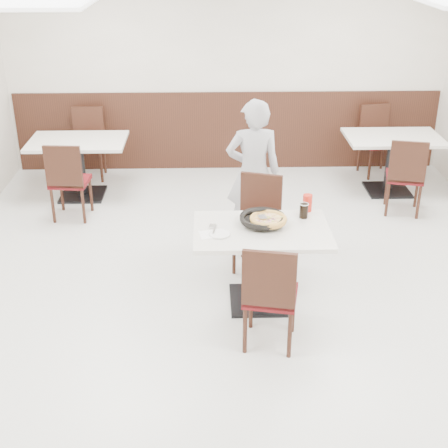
{
  "coord_description": "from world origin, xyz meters",
  "views": [
    {
      "loc": [
        -0.28,
        -5.02,
        3.14
      ],
      "look_at": [
        -0.15,
        -0.3,
        0.89
      ],
      "focal_mm": 50.0,
      "sensor_mm": 36.0,
      "label": 1
    }
  ],
  "objects_px": {
    "pizza": "(268,221)",
    "bg_chair_left_far": "(88,145)",
    "chair_near": "(271,293)",
    "diner_person": "(253,173)",
    "bg_table_left": "(80,168)",
    "bg_chair_right_far": "(378,142)",
    "pizza_pan": "(262,221)",
    "main_table": "(261,266)",
    "bg_table_right": "(390,164)",
    "cola_glass": "(304,211)",
    "side_plate": "(220,234)",
    "red_cup": "(307,203)",
    "bg_chair_left_near": "(70,180)",
    "bg_chair_right_near": "(405,175)",
    "chair_far": "(256,225)"
  },
  "relations": [
    {
      "from": "pizza_pan",
      "to": "pizza",
      "type": "relative_size",
      "value": 1.23
    },
    {
      "from": "chair_far",
      "to": "red_cup",
      "type": "bearing_deg",
      "value": 166.05
    },
    {
      "from": "chair_near",
      "to": "bg_table_left",
      "type": "distance_m",
      "value": 3.85
    },
    {
      "from": "bg_chair_right_far",
      "to": "bg_table_right",
      "type": "bearing_deg",
      "value": 79.61
    },
    {
      "from": "pizza_pan",
      "to": "red_cup",
      "type": "relative_size",
      "value": 2.42
    },
    {
      "from": "pizza",
      "to": "bg_chair_right_near",
      "type": "xyz_separation_m",
      "value": [
        1.82,
        1.95,
        -0.34
      ]
    },
    {
      "from": "pizza_pan",
      "to": "bg_chair_right_far",
      "type": "bearing_deg",
      "value": 59.56
    },
    {
      "from": "pizza",
      "to": "side_plate",
      "type": "distance_m",
      "value": 0.46
    },
    {
      "from": "red_cup",
      "to": "chair_near",
      "type": "bearing_deg",
      "value": -113.16
    },
    {
      "from": "chair_near",
      "to": "bg_chair_left_near",
      "type": "bearing_deg",
      "value": 140.97
    },
    {
      "from": "pizza",
      "to": "side_plate",
      "type": "relative_size",
      "value": 1.75
    },
    {
      "from": "bg_chair_left_far",
      "to": "pizza_pan",
      "type": "bearing_deg",
      "value": 122.32
    },
    {
      "from": "pizza_pan",
      "to": "bg_chair_left_far",
      "type": "bearing_deg",
      "value": 123.68
    },
    {
      "from": "bg_table_left",
      "to": "bg_table_right",
      "type": "relative_size",
      "value": 1.0
    },
    {
      "from": "bg_table_left",
      "to": "bg_chair_right_far",
      "type": "bearing_deg",
      "value": 9.62
    },
    {
      "from": "bg_chair_left_far",
      "to": "bg_chair_right_near",
      "type": "bearing_deg",
      "value": 161.21
    },
    {
      "from": "side_plate",
      "to": "bg_table_right",
      "type": "distance_m",
      "value": 3.58
    },
    {
      "from": "bg_chair_left_near",
      "to": "bg_chair_right_near",
      "type": "xyz_separation_m",
      "value": [
        3.97,
        0.04,
        0.0
      ]
    },
    {
      "from": "chair_near",
      "to": "diner_person",
      "type": "height_order",
      "value": "diner_person"
    },
    {
      "from": "chair_near",
      "to": "bg_chair_left_near",
      "type": "xyz_separation_m",
      "value": [
        -2.11,
        2.57,
        0.0
      ]
    },
    {
      "from": "cola_glass",
      "to": "red_cup",
      "type": "relative_size",
      "value": 0.81
    },
    {
      "from": "bg_chair_left_near",
      "to": "bg_chair_right_far",
      "type": "distance_m",
      "value": 4.18
    },
    {
      "from": "bg_chair_left_far",
      "to": "bg_chair_right_far",
      "type": "height_order",
      "value": "same"
    },
    {
      "from": "bg_table_left",
      "to": "main_table",
      "type": "bearing_deg",
      "value": -51.11
    },
    {
      "from": "chair_near",
      "to": "diner_person",
      "type": "distance_m",
      "value": 1.91
    },
    {
      "from": "pizza_pan",
      "to": "bg_table_left",
      "type": "xyz_separation_m",
      "value": [
        -2.1,
        2.51,
        -0.42
      ]
    },
    {
      "from": "cola_glass",
      "to": "bg_chair_right_far",
      "type": "height_order",
      "value": "bg_chair_right_far"
    },
    {
      "from": "chair_near",
      "to": "main_table",
      "type": "bearing_deg",
      "value": 103.97
    },
    {
      "from": "side_plate",
      "to": "bg_table_left",
      "type": "distance_m",
      "value": 3.23
    },
    {
      "from": "diner_person",
      "to": "bg_chair_left_near",
      "type": "relative_size",
      "value": 1.68
    },
    {
      "from": "pizza_pan",
      "to": "bg_chair_left_far",
      "type": "distance_m",
      "value": 3.81
    },
    {
      "from": "bg_chair_right_near",
      "to": "red_cup",
      "type": "bearing_deg",
      "value": -118.09
    },
    {
      "from": "pizza_pan",
      "to": "red_cup",
      "type": "bearing_deg",
      "value": 33.91
    },
    {
      "from": "pizza",
      "to": "bg_chair_right_far",
      "type": "xyz_separation_m",
      "value": [
        1.82,
        3.22,
        -0.34
      ]
    },
    {
      "from": "chair_near",
      "to": "bg_chair_left_near",
      "type": "height_order",
      "value": "same"
    },
    {
      "from": "pizza_pan",
      "to": "pizza",
      "type": "height_order",
      "value": "pizza"
    },
    {
      "from": "diner_person",
      "to": "bg_chair_right_far",
      "type": "height_order",
      "value": "diner_person"
    },
    {
      "from": "chair_far",
      "to": "diner_person",
      "type": "xyz_separation_m",
      "value": [
        0.0,
        0.61,
        0.32
      ]
    },
    {
      "from": "red_cup",
      "to": "bg_table_right",
      "type": "xyz_separation_m",
      "value": [
        1.44,
        2.26,
        -0.45
      ]
    },
    {
      "from": "chair_near",
      "to": "pizza",
      "type": "distance_m",
      "value": 0.74
    },
    {
      "from": "pizza",
      "to": "bg_chair_left_far",
      "type": "distance_m",
      "value": 3.87
    },
    {
      "from": "bg_chair_left_far",
      "to": "bg_chair_right_near",
      "type": "height_order",
      "value": "same"
    },
    {
      "from": "pizza",
      "to": "cola_glass",
      "type": "xyz_separation_m",
      "value": [
        0.34,
        0.18,
        0.0
      ]
    },
    {
      "from": "diner_person",
      "to": "bg_table_left",
      "type": "xyz_separation_m",
      "value": [
        -2.1,
        1.34,
        -0.42
      ]
    },
    {
      "from": "bg_table_right",
      "to": "chair_near",
      "type": "bearing_deg",
      "value": -119.81
    },
    {
      "from": "main_table",
      "to": "red_cup",
      "type": "bearing_deg",
      "value": 39.85
    },
    {
      "from": "main_table",
      "to": "bg_chair_left_near",
      "type": "xyz_separation_m",
      "value": [
        -2.09,
        1.95,
        0.1
      ]
    },
    {
      "from": "bg_table_right",
      "to": "bg_chair_right_near",
      "type": "bearing_deg",
      "value": -91.07
    },
    {
      "from": "main_table",
      "to": "bg_table_right",
      "type": "distance_m",
      "value": 3.25
    },
    {
      "from": "pizza",
      "to": "red_cup",
      "type": "relative_size",
      "value": 1.97
    }
  ]
}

